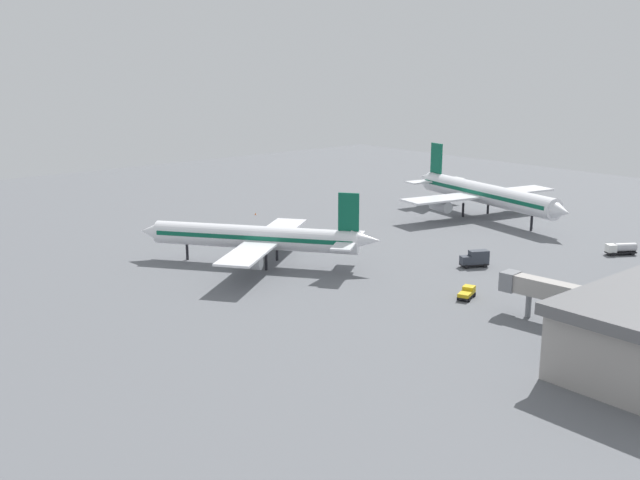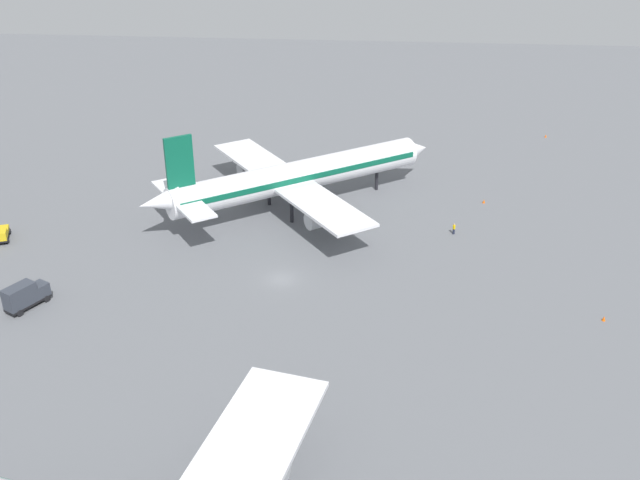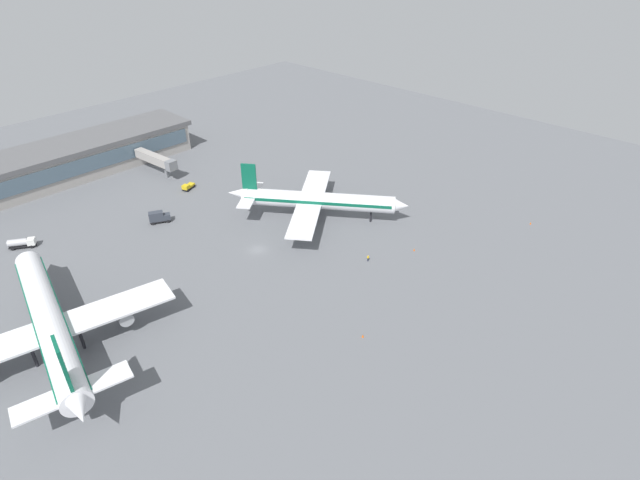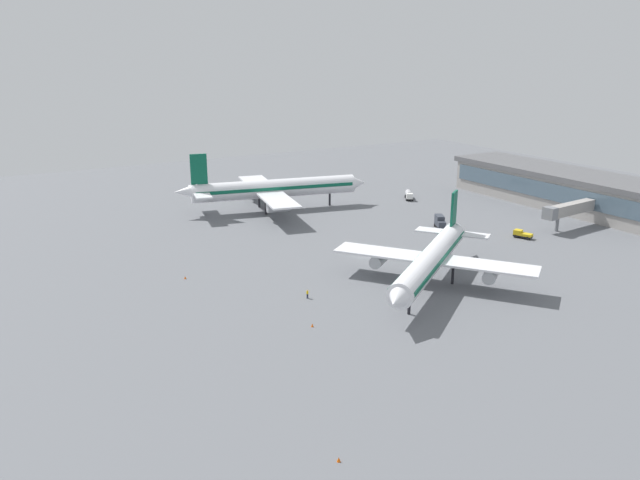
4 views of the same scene
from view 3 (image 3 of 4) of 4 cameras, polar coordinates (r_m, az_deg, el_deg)
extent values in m
plane|color=slate|center=(129.34, -6.99, -1.10)|extent=(288.00, 288.00, 0.00)
cube|color=#9E9993|center=(185.28, -25.47, 8.16)|extent=(72.96, 18.62, 9.09)
cube|color=#4C6070|center=(176.47, -24.32, 7.78)|extent=(70.04, 0.30, 4.68)
cube|color=#59595B|center=(183.50, -25.85, 9.63)|extent=(75.88, 19.37, 1.56)
cylinder|color=white|center=(110.11, -28.11, -7.98)|extent=(15.09, 47.59, 5.23)
cone|color=white|center=(131.54, -29.96, -1.80)|extent=(5.96, 6.16, 4.97)
cone|color=white|center=(90.16, -25.44, -16.60)|extent=(5.46, 7.27, 4.18)
cube|color=#0C593F|center=(109.88, -28.17, -7.82)|extent=(14.79, 45.75, 0.94)
cube|color=white|center=(108.50, -27.83, -8.89)|extent=(45.76, 16.92, 0.47)
cylinder|color=#A5A8AD|center=(110.19, -21.25, -7.58)|extent=(4.11, 6.65, 2.88)
cube|color=white|center=(93.19, -25.93, -15.08)|extent=(18.56, 7.96, 0.38)
cube|color=#0C593F|center=(89.03, -26.89, -12.28)|extent=(1.51, 4.58, 8.37)
cylinder|color=black|center=(126.37, -28.87, -5.32)|extent=(0.63, 0.63, 3.66)
cylinder|color=black|center=(109.88, -29.31, -11.53)|extent=(0.63, 0.63, 3.66)
cylinder|color=black|center=(109.79, -25.07, -10.21)|extent=(0.63, 0.63, 3.66)
cylinder|color=white|center=(139.57, -0.25, 4.46)|extent=(28.41, 36.64, 4.61)
cone|color=white|center=(138.65, 8.96, 3.84)|extent=(6.26, 6.31, 4.38)
cone|color=white|center=(143.69, -9.16, 5.19)|extent=(6.38, 6.84, 3.69)
cube|color=#0C593F|center=(139.41, -0.25, 4.58)|extent=(27.50, 35.33, 0.83)
cube|color=white|center=(140.05, -1.10, 4.34)|extent=(36.17, 28.88, 0.42)
cylinder|color=#A5A8AD|center=(150.62, -0.47, 5.76)|extent=(5.26, 5.90, 2.54)
cylinder|color=#A5A8AD|center=(131.23, -1.82, 1.46)|extent=(5.26, 5.90, 2.54)
cube|color=white|center=(142.88, -7.80, 5.05)|extent=(15.10, 12.42, 0.33)
cube|color=#0C593F|center=(140.48, -7.97, 7.06)|extent=(2.77, 3.55, 7.38)
cylinder|color=black|center=(140.44, 5.70, 2.65)|extent=(0.55, 0.55, 3.23)
cylinder|color=black|center=(145.07, -1.37, 3.84)|extent=(0.55, 0.55, 3.23)
cylinder|color=black|center=(138.70, -1.83, 2.40)|extent=(0.55, 0.55, 3.23)
cube|color=black|center=(146.63, -17.45, 2.10)|extent=(5.83, 4.32, 0.30)
cube|color=#333842|center=(146.14, -16.77, 2.54)|extent=(2.48, 2.52, 1.60)
cube|color=#3F596B|center=(145.98, -16.48, 2.71)|extent=(0.82, 1.44, 0.90)
cube|color=#333842|center=(145.97, -17.89, 2.53)|extent=(4.25, 3.47, 2.60)
cylinder|color=black|center=(147.50, -16.71, 2.35)|extent=(0.85, 0.64, 0.80)
cylinder|color=black|center=(145.83, -16.66, 2.00)|extent=(0.85, 0.64, 0.80)
cylinder|color=black|center=(147.60, -18.21, 2.09)|extent=(0.85, 0.64, 0.80)
cylinder|color=black|center=(145.93, -18.18, 1.74)|extent=(0.85, 0.64, 0.80)
cube|color=black|center=(163.13, -14.51, 5.72)|extent=(4.79, 3.36, 0.30)
cube|color=gold|center=(161.89, -14.80, 5.77)|extent=(2.37, 2.42, 1.20)
cube|color=#3F596B|center=(161.22, -14.98, 5.72)|extent=(0.65, 1.52, 0.67)
cube|color=gold|center=(163.58, -14.35, 6.00)|extent=(3.11, 2.71, 0.60)
cylinder|color=black|center=(161.58, -14.53, 5.40)|extent=(0.85, 0.57, 0.80)
cylinder|color=black|center=(162.65, -15.08, 5.50)|extent=(0.85, 0.57, 0.80)
cylinder|color=black|center=(163.76, -13.92, 5.86)|extent=(0.85, 0.57, 0.80)
cylinder|color=black|center=(164.82, -14.46, 5.95)|extent=(0.85, 0.57, 0.80)
cube|color=black|center=(149.50, -30.33, -0.54)|extent=(6.32, 5.01, 0.30)
cube|color=white|center=(148.35, -29.61, -0.12)|extent=(2.54, 2.57, 1.60)
cube|color=#3F596B|center=(147.95, -29.35, 0.02)|extent=(0.93, 1.38, 0.90)
cylinder|color=#B7B7BC|center=(149.30, -30.76, -0.24)|extent=(4.76, 3.95, 1.80)
cylinder|color=black|center=(149.66, -29.45, -0.29)|extent=(0.83, 0.69, 0.80)
cylinder|color=black|center=(148.09, -29.59, -0.67)|extent=(0.83, 0.69, 0.80)
cylinder|color=black|center=(151.07, -31.03, -0.50)|extent=(0.83, 0.69, 0.80)
cylinder|color=black|center=(149.51, -31.19, -0.88)|extent=(0.83, 0.69, 0.80)
cylinder|color=#1E2338|center=(124.56, 5.39, -2.19)|extent=(0.34, 0.34, 0.85)
cylinder|color=yellow|center=(124.15, 5.41, -1.91)|extent=(0.41, 0.41, 0.60)
sphere|color=tan|center=(123.93, 5.42, -1.75)|extent=(0.22, 0.22, 0.22)
cylinder|color=yellow|center=(124.01, 5.33, -1.95)|extent=(0.10, 0.10, 0.54)
cylinder|color=yellow|center=(124.30, 5.49, -1.87)|extent=(0.10, 0.10, 0.54)
cube|color=#9E9993|center=(175.45, -18.17, 8.71)|extent=(4.06, 16.64, 2.80)
cylinder|color=slate|center=(172.25, -16.86, 7.29)|extent=(0.90, 0.90, 3.80)
cube|color=slate|center=(168.29, -16.33, 8.03)|extent=(3.32, 2.67, 3.08)
cone|color=#EA590C|center=(130.04, 10.51, -1.08)|extent=(0.44, 0.44, 0.60)
cone|color=#EA590C|center=(150.60, 22.52, 1.75)|extent=(0.44, 0.44, 0.60)
cone|color=#EA590C|center=(103.43, 4.82, -10.65)|extent=(0.44, 0.44, 0.60)
camera|label=1|loc=(267.95, -6.66, 25.38)|focal=41.65mm
camera|label=2|loc=(77.69, -55.63, 1.62)|focal=41.82mm
camera|label=4|loc=(180.56, 42.39, 15.98)|focal=35.68mm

